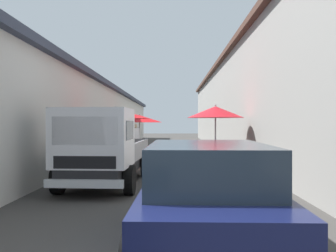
{
  "coord_description": "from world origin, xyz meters",
  "views": [
    {
      "loc": [
        -2.68,
        -0.29,
        1.72
      ],
      "look_at": [
        10.45,
        -0.11,
        1.62
      ],
      "focal_mm": 38.98,
      "sensor_mm": 36.0,
      "label": 1
    }
  ],
  "objects_px": {
    "hatchback_car": "(207,195)",
    "vendor_by_crates": "(135,138)",
    "delivery_truck": "(101,150)",
    "vendor_in_shade": "(129,139)",
    "parked_scooter": "(209,161)",
    "fruit_stall_mid_lane": "(215,119)",
    "fruit_stall_far_left": "(116,120)",
    "fruit_stall_near_right": "(139,123)"
  },
  "relations": [
    {
      "from": "hatchback_car",
      "to": "vendor_by_crates",
      "type": "xyz_separation_m",
      "value": [
        13.66,
        2.42,
        0.25
      ]
    },
    {
      "from": "vendor_by_crates",
      "to": "hatchback_car",
      "type": "bearing_deg",
      "value": -169.96
    },
    {
      "from": "delivery_truck",
      "to": "vendor_in_shade",
      "type": "bearing_deg",
      "value": 1.92
    },
    {
      "from": "hatchback_car",
      "to": "parked_scooter",
      "type": "distance_m",
      "value": 7.41
    },
    {
      "from": "hatchback_car",
      "to": "fruit_stall_mid_lane",
      "type": "bearing_deg",
      "value": -7.18
    },
    {
      "from": "fruit_stall_mid_lane",
      "to": "fruit_stall_far_left",
      "type": "bearing_deg",
      "value": 101.94
    },
    {
      "from": "fruit_stall_mid_lane",
      "to": "delivery_truck",
      "type": "bearing_deg",
      "value": 142.65
    },
    {
      "from": "fruit_stall_mid_lane",
      "to": "hatchback_car",
      "type": "relative_size",
      "value": 0.62
    },
    {
      "from": "vendor_by_crates",
      "to": "vendor_in_shade",
      "type": "bearing_deg",
      "value": 169.07
    },
    {
      "from": "delivery_truck",
      "to": "fruit_stall_near_right",
      "type": "bearing_deg",
      "value": 0.17
    },
    {
      "from": "delivery_truck",
      "to": "vendor_by_crates",
      "type": "relative_size",
      "value": 2.95
    },
    {
      "from": "fruit_stall_near_right",
      "to": "delivery_truck",
      "type": "height_order",
      "value": "fruit_stall_near_right"
    },
    {
      "from": "fruit_stall_near_right",
      "to": "vendor_in_shade",
      "type": "xyz_separation_m",
      "value": [
        -2.91,
        0.24,
        -0.79
      ]
    },
    {
      "from": "delivery_truck",
      "to": "vendor_in_shade",
      "type": "xyz_separation_m",
      "value": [
        8.15,
        0.27,
        -0.08
      ]
    },
    {
      "from": "fruit_stall_far_left",
      "to": "fruit_stall_near_right",
      "type": "relative_size",
      "value": 0.99
    },
    {
      "from": "vendor_in_shade",
      "to": "parked_scooter",
      "type": "height_order",
      "value": "vendor_in_shade"
    },
    {
      "from": "parked_scooter",
      "to": "delivery_truck",
      "type": "bearing_deg",
      "value": 133.32
    },
    {
      "from": "fruit_stall_near_right",
      "to": "parked_scooter",
      "type": "bearing_deg",
      "value": -159.07
    },
    {
      "from": "fruit_stall_mid_lane",
      "to": "vendor_by_crates",
      "type": "bearing_deg",
      "value": 37.48
    },
    {
      "from": "fruit_stall_near_right",
      "to": "hatchback_car",
      "type": "distance_m",
      "value": 15.73
    },
    {
      "from": "delivery_truck",
      "to": "parked_scooter",
      "type": "bearing_deg",
      "value": -46.68
    },
    {
      "from": "fruit_stall_mid_lane",
      "to": "parked_scooter",
      "type": "bearing_deg",
      "value": 166.43
    },
    {
      "from": "fruit_stall_far_left",
      "to": "parked_scooter",
      "type": "xyz_separation_m",
      "value": [
        -0.88,
        -3.27,
        -1.38
      ]
    },
    {
      "from": "hatchback_car",
      "to": "vendor_in_shade",
      "type": "relative_size",
      "value": 2.39
    },
    {
      "from": "parked_scooter",
      "to": "hatchback_car",
      "type": "bearing_deg",
      "value": 174.28
    },
    {
      "from": "fruit_stall_far_left",
      "to": "parked_scooter",
      "type": "distance_m",
      "value": 3.66
    },
    {
      "from": "fruit_stall_mid_lane",
      "to": "vendor_by_crates",
      "type": "height_order",
      "value": "fruit_stall_mid_lane"
    },
    {
      "from": "fruit_stall_mid_lane",
      "to": "hatchback_car",
      "type": "distance_m",
      "value": 9.16
    },
    {
      "from": "fruit_stall_mid_lane",
      "to": "fruit_stall_near_right",
      "type": "distance_m",
      "value": 7.39
    },
    {
      "from": "fruit_stall_mid_lane",
      "to": "vendor_by_crates",
      "type": "xyz_separation_m",
      "value": [
        4.64,
        3.56,
        -0.9
      ]
    },
    {
      "from": "vendor_by_crates",
      "to": "vendor_in_shade",
      "type": "distance_m",
      "value": 1.07
    },
    {
      "from": "delivery_truck",
      "to": "vendor_by_crates",
      "type": "height_order",
      "value": "delivery_truck"
    },
    {
      "from": "fruit_stall_far_left",
      "to": "hatchback_car",
      "type": "relative_size",
      "value": 0.65
    },
    {
      "from": "hatchback_car",
      "to": "delivery_truck",
      "type": "xyz_separation_m",
      "value": [
        4.46,
        2.35,
        0.3
      ]
    },
    {
      "from": "hatchback_car",
      "to": "vendor_by_crates",
      "type": "height_order",
      "value": "vendor_by_crates"
    },
    {
      "from": "fruit_stall_near_right",
      "to": "vendor_by_crates",
      "type": "distance_m",
      "value": 2.01
    },
    {
      "from": "vendor_by_crates",
      "to": "parked_scooter",
      "type": "height_order",
      "value": "vendor_by_crates"
    },
    {
      "from": "fruit_stall_far_left",
      "to": "vendor_in_shade",
      "type": "distance_m",
      "value": 4.45
    },
    {
      "from": "vendor_by_crates",
      "to": "parked_scooter",
      "type": "relative_size",
      "value": 1.0
    },
    {
      "from": "delivery_truck",
      "to": "vendor_by_crates",
      "type": "distance_m",
      "value": 9.2
    },
    {
      "from": "fruit_stall_far_left",
      "to": "vendor_by_crates",
      "type": "bearing_deg",
      "value": -1.2
    },
    {
      "from": "fruit_stall_mid_lane",
      "to": "parked_scooter",
      "type": "distance_m",
      "value": 2.23
    }
  ]
}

